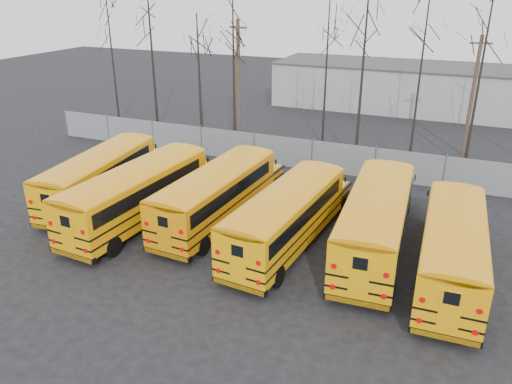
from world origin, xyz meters
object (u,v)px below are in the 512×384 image
at_px(bus_a, 101,172).
at_px(bus_c, 218,191).
at_px(utility_pole_right, 472,95).
at_px(bus_f, 453,243).
at_px(bus_b, 140,189).
at_px(bus_d, 288,212).
at_px(bus_e, 377,216).
at_px(utility_pole_left, 239,80).

height_order(bus_a, bus_c, bus_c).
bearing_deg(utility_pole_right, bus_f, -96.32).
bearing_deg(bus_b, bus_d, 7.44).
distance_m(bus_e, utility_pole_left, 18.98).
bearing_deg(utility_pole_left, bus_c, -52.91).
distance_m(utility_pole_left, utility_pole_right, 16.30).
bearing_deg(bus_d, utility_pole_left, 127.09).
bearing_deg(bus_d, bus_f, 4.13).
xyz_separation_m(bus_b, bus_c, (3.58, 1.51, -0.06)).
distance_m(bus_f, utility_pole_right, 17.58).
height_order(bus_c, bus_d, bus_c).
xyz_separation_m(bus_e, bus_f, (3.21, -1.05, -0.11)).
distance_m(bus_a, bus_c, 7.09).
distance_m(bus_a, utility_pole_left, 14.12).
relative_size(bus_d, bus_f, 1.03).
relative_size(bus_d, utility_pole_right, 1.28).
bearing_deg(bus_d, bus_e, 19.28).
height_order(bus_c, bus_f, bus_c).
height_order(bus_c, utility_pole_left, utility_pole_left).
bearing_deg(bus_f, utility_pole_right, 88.27).
relative_size(bus_b, bus_d, 1.04).
bearing_deg(utility_pole_right, bus_e, -107.43).
relative_size(bus_e, utility_pole_left, 1.23).
bearing_deg(utility_pole_left, bus_a, -81.77).
bearing_deg(bus_e, bus_f, -21.57).
distance_m(bus_b, bus_d, 7.62).
distance_m(bus_b, utility_pole_right, 23.08).
bearing_deg(bus_c, bus_b, -153.93).
bearing_deg(utility_pole_right, bus_b, -135.67).
bearing_deg(bus_f, bus_d, 177.28).
xyz_separation_m(bus_a, bus_b, (3.51, -1.40, 0.10)).
distance_m(bus_d, utility_pole_left, 17.47).
distance_m(bus_e, utility_pole_right, 16.82).
bearing_deg(bus_c, bus_a, -175.89).
relative_size(bus_c, bus_d, 1.00).
bearing_deg(bus_f, bus_b, 179.62).
bearing_deg(bus_d, bus_a, -179.73).
bearing_deg(bus_f, bus_a, 174.90).
distance_m(bus_d, bus_e, 3.86).
xyz_separation_m(bus_b, utility_pole_right, (14.49, 17.80, 2.41)).
distance_m(bus_b, bus_e, 11.43).
distance_m(bus_a, bus_e, 14.85).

